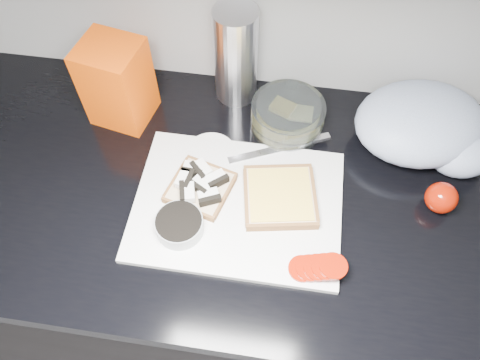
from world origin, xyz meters
The scene contains 14 objects.
base_cabinet centered at (0.00, 1.20, 0.43)m, with size 3.50×0.60×0.86m, color black.
countertop centered at (0.00, 1.20, 0.88)m, with size 3.50×0.64×0.04m, color black.
cutting_board centered at (-0.08, 1.15, 0.91)m, with size 0.40×0.30×0.01m, color silver.
bread_left centered at (-0.16, 1.18, 0.92)m, with size 0.14×0.14×0.04m.
bread_right centered at (0.00, 1.18, 0.92)m, with size 0.16×0.16×0.02m.
tomato_slices centered at (0.08, 1.04, 0.92)m, with size 0.11×0.07×0.02m.
knife centered at (0.01, 1.31, 0.92)m, with size 0.21×0.11×0.01m.
seed_tub centered at (-0.18, 1.08, 0.93)m, with size 0.09×0.09×0.05m.
tub_lid centered at (-0.16, 1.27, 0.90)m, with size 0.10×0.10×0.01m, color white.
glass_bowl centered at (-0.01, 1.37, 0.93)m, with size 0.16×0.16×0.07m.
bread_bag centered at (-0.36, 1.36, 0.99)m, with size 0.12×0.11×0.19m, color #FB4C04.
steel_canister centered at (-0.13, 1.45, 1.01)m, with size 0.09×0.09×0.22m, color silver.
grocery_bag centered at (0.27, 1.36, 0.96)m, with size 0.32×0.28×0.12m.
whole_tomatoes centered at (0.30, 1.21, 0.93)m, with size 0.06×0.06×0.06m.
Camera 1 is at (-0.01, 0.71, 1.70)m, focal length 35.00 mm.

